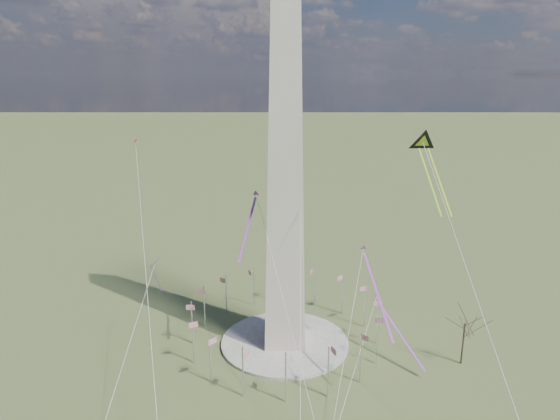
{
  "coord_description": "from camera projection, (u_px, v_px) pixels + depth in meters",
  "views": [
    {
      "loc": [
        -0.96,
        -126.25,
        73.63
      ],
      "look_at": [
        -1.36,
        0.0,
        39.22
      ],
      "focal_mm": 32.0,
      "sensor_mm": 36.0,
      "label": 1
    }
  ],
  "objects": [
    {
      "name": "ground",
      "position": [
        285.0,
        343.0,
        141.17
      ],
      "size": [
        2000.0,
        2000.0,
        0.0
      ],
      "primitive_type": "plane",
      "color": "#49552A",
      "rests_on": "ground"
    },
    {
      "name": "plaza",
      "position": [
        285.0,
        342.0,
        141.06
      ],
      "size": [
        36.0,
        36.0,
        0.8
      ],
      "primitive_type": "cylinder",
      "color": "beige",
      "rests_on": "ground"
    },
    {
      "name": "washington_monument",
      "position": [
        285.0,
        177.0,
        128.56
      ],
      "size": [
        15.56,
        15.56,
        100.0
      ],
      "color": "beige",
      "rests_on": "plaza"
    },
    {
      "name": "flagpole_ring",
      "position": [
        285.0,
        320.0,
        139.25
      ],
      "size": [
        54.4,
        54.4,
        13.0
      ],
      "color": "silver",
      "rests_on": "ground"
    },
    {
      "name": "tree_near",
      "position": [
        465.0,
        321.0,
        128.25
      ],
      "size": [
        9.96,
        9.96,
        17.43
      ],
      "color": "#463A2A",
      "rests_on": "ground"
    },
    {
      "name": "kite_delta_black",
      "position": [
        424.0,
        146.0,
        129.62
      ],
      "size": [
        8.23,
        22.0,
        18.22
      ],
      "rotation": [
        0.0,
        0.0,
        3.2
      ],
      "color": "black",
      "rests_on": "ground"
    },
    {
      "name": "kite_diamond_purple",
      "position": [
        155.0,
        267.0,
        133.28
      ],
      "size": [
        2.29,
        3.5,
        10.6
      ],
      "rotation": [
        0.0,
        0.0,
        2.56
      ],
      "color": "#411D83",
      "rests_on": "ground"
    },
    {
      "name": "kite_streamer_left",
      "position": [
        373.0,
        279.0,
        120.96
      ],
      "size": [
        5.21,
        22.5,
        15.54
      ],
      "rotation": [
        0.0,
        0.0,
        3.31
      ],
      "color": "#F42642",
      "rests_on": "ground"
    },
    {
      "name": "kite_streamer_mid",
      "position": [
        250.0,
        217.0,
        130.19
      ],
      "size": [
        4.67,
        19.75,
        13.64
      ],
      "rotation": [
        0.0,
        0.0,
        2.97
      ],
      "color": "#F42642",
      "rests_on": "ground"
    },
    {
      "name": "kite_streamer_right",
      "position": [
        393.0,
        323.0,
        132.49
      ],
      "size": [
        11.02,
        17.35,
        13.39
      ],
      "rotation": [
        0.0,
        0.0,
        3.68
      ],
      "color": "#F42642",
      "rests_on": "ground"
    },
    {
      "name": "kite_small_red",
      "position": [
        136.0,
        142.0,
        155.12
      ],
      "size": [
        1.52,
        1.37,
        4.17
      ],
      "rotation": [
        0.0,
        0.0,
        3.14
      ],
      "color": "red",
      "rests_on": "ground"
    },
    {
      "name": "kite_small_white",
      "position": [
        301.0,
        43.0,
        161.63
      ],
      "size": [
        1.31,
        1.91,
        4.01
      ],
      "rotation": [
        0.0,
        0.0,
        2.46
      ],
      "color": "silver",
      "rests_on": "ground"
    }
  ]
}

